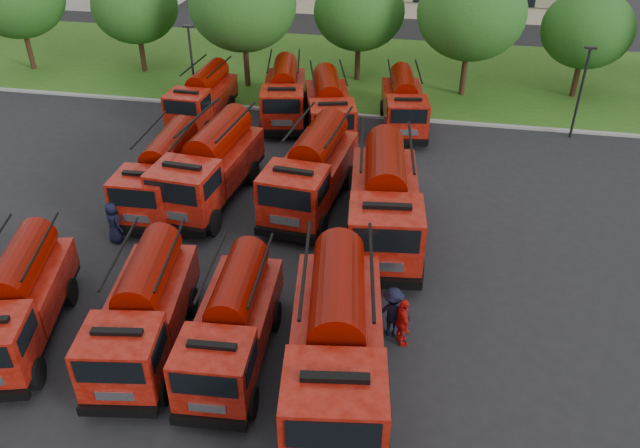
% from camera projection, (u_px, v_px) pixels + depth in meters
% --- Properties ---
extents(ground, '(140.00, 140.00, 0.00)m').
position_uv_depth(ground, '(294.00, 308.00, 22.64)').
color(ground, black).
rests_on(ground, ground).
extents(lawn, '(70.00, 16.00, 0.12)m').
position_uv_depth(lawn, '(375.00, 72.00, 44.11)').
color(lawn, '#2A5015').
rests_on(lawn, ground).
extents(curb, '(70.00, 0.30, 0.14)m').
position_uv_depth(curb, '(360.00, 116.00, 37.40)').
color(curb, gray).
rests_on(curb, ground).
extents(tree_1, '(5.71, 5.71, 6.98)m').
position_uv_depth(tree_1, '(135.00, 6.00, 41.70)').
color(tree_1, '#382314').
rests_on(tree_1, ground).
extents(tree_2, '(6.72, 6.72, 8.22)m').
position_uv_depth(tree_2, '(243.00, 4.00, 38.77)').
color(tree_2, '#382314').
rests_on(tree_2, ground).
extents(tree_3, '(5.88, 5.88, 7.19)m').
position_uv_depth(tree_3, '(359.00, 11.00, 40.11)').
color(tree_3, '#382314').
rests_on(tree_3, ground).
extents(tree_4, '(6.55, 6.55, 8.01)m').
position_uv_depth(tree_4, '(471.00, 13.00, 37.49)').
color(tree_4, '#382314').
rests_on(tree_4, ground).
extents(tree_5, '(5.46, 5.46, 6.68)m').
position_uv_depth(tree_5, '(587.00, 29.00, 37.70)').
color(tree_5, '#382314').
rests_on(tree_5, ground).
extents(lamp_post_0, '(0.60, 0.25, 5.11)m').
position_uv_depth(lamp_post_0, '(192.00, 63.00, 36.86)').
color(lamp_post_0, black).
rests_on(lamp_post_0, ground).
extents(lamp_post_1, '(0.60, 0.25, 5.11)m').
position_uv_depth(lamp_post_1, '(581.00, 88.00, 33.43)').
color(lamp_post_1, black).
rests_on(lamp_post_1, ground).
extents(fire_truck_0, '(3.85, 6.88, 2.97)m').
position_uv_depth(fire_truck_0, '(18.00, 301.00, 20.61)').
color(fire_truck_0, black).
rests_on(fire_truck_0, ground).
extents(fire_truck_1, '(3.26, 6.91, 3.02)m').
position_uv_depth(fire_truck_1, '(144.00, 310.00, 20.19)').
color(fire_truck_1, black).
rests_on(fire_truck_1, ground).
extents(fire_truck_2, '(2.68, 6.51, 2.90)m').
position_uv_depth(fire_truck_2, '(233.00, 323.00, 19.76)').
color(fire_truck_2, black).
rests_on(fire_truck_2, ground).
extents(fire_truck_3, '(3.81, 8.22, 3.60)m').
position_uv_depth(fire_truck_3, '(337.00, 342.00, 18.52)').
color(fire_truck_3, black).
rests_on(fire_truck_3, ground).
extents(fire_truck_4, '(2.67, 6.84, 3.08)m').
position_uv_depth(fire_truck_4, '(164.00, 172.00, 28.13)').
color(fire_truck_4, black).
rests_on(fire_truck_4, ground).
extents(fire_truck_5, '(3.28, 7.77, 3.45)m').
position_uv_depth(fire_truck_5, '(210.00, 166.00, 28.28)').
color(fire_truck_5, black).
rests_on(fire_truck_5, ground).
extents(fire_truck_6, '(3.36, 7.75, 3.42)m').
position_uv_depth(fire_truck_6, '(312.00, 171.00, 27.92)').
color(fire_truck_6, black).
rests_on(fire_truck_6, ground).
extents(fire_truck_7, '(3.64, 8.26, 3.64)m').
position_uv_depth(fire_truck_7, '(384.00, 200.00, 25.48)').
color(fire_truck_7, black).
rests_on(fire_truck_7, ground).
extents(fire_truck_8, '(2.53, 6.42, 2.88)m').
position_uv_depth(fire_truck_8, '(203.00, 96.00, 36.29)').
color(fire_truck_8, black).
rests_on(fire_truck_8, ground).
extents(fire_truck_9, '(3.60, 7.13, 3.10)m').
position_uv_depth(fire_truck_9, '(284.00, 94.00, 36.36)').
color(fire_truck_9, black).
rests_on(fire_truck_9, ground).
extents(fire_truck_10, '(3.99, 7.23, 3.12)m').
position_uv_depth(fire_truck_10, '(329.00, 107.00, 34.55)').
color(fire_truck_10, black).
rests_on(fire_truck_10, ground).
extents(fire_truck_11, '(3.15, 6.71, 2.94)m').
position_uv_depth(fire_truck_11, '(404.00, 103.00, 35.33)').
color(fire_truck_11, black).
rests_on(fire_truck_11, ground).
extents(firefighter_2, '(0.98, 1.24, 1.85)m').
position_uv_depth(firefighter_2, '(401.00, 343.00, 21.08)').
color(firefighter_2, '#AF100D').
rests_on(firefighter_2, ground).
extents(firefighter_3, '(1.29, 0.75, 1.92)m').
position_uv_depth(firefighter_3, '(391.00, 333.00, 21.49)').
color(firefighter_3, black).
rests_on(firefighter_3, ground).
extents(firefighter_4, '(1.09, 1.01, 1.86)m').
position_uv_depth(firefighter_4, '(117.00, 241.00, 26.25)').
color(firefighter_4, black).
rests_on(firefighter_4, ground).
extents(firefighter_5, '(1.52, 0.66, 1.64)m').
position_uv_depth(firefighter_5, '(365.00, 220.00, 27.62)').
color(firefighter_5, '#AF100D').
rests_on(firefighter_5, ground).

